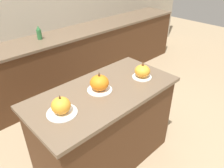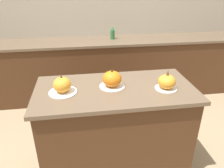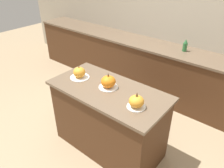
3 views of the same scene
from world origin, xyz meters
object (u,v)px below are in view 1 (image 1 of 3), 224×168
(pumpkin_cake_left, at_px, (61,106))
(pumpkin_cake_center, at_px, (99,83))
(pumpkin_cake_right, at_px, (142,72))
(bottle_tall, at_px, (39,33))

(pumpkin_cake_left, relative_size, pumpkin_cake_center, 1.06)
(pumpkin_cake_right, bearing_deg, pumpkin_cake_center, 166.32)
(pumpkin_cake_left, bearing_deg, bottle_tall, 67.30)
(pumpkin_cake_right, bearing_deg, bottle_tall, 97.53)
(pumpkin_cake_center, bearing_deg, pumpkin_cake_right, -13.68)
(bottle_tall, bearing_deg, pumpkin_cake_center, -98.83)
(bottle_tall, bearing_deg, pumpkin_cake_left, -112.70)
(pumpkin_cake_right, bearing_deg, pumpkin_cake_left, 175.89)
(pumpkin_cake_left, bearing_deg, pumpkin_cake_right, -4.11)
(pumpkin_cake_right, relative_size, bottle_tall, 1.01)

